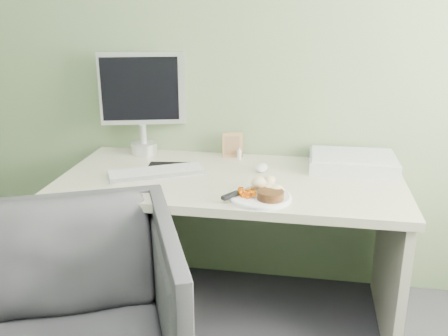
% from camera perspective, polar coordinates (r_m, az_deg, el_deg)
% --- Properties ---
extents(wall_back, '(3.50, 0.00, 3.50)m').
position_cam_1_polar(wall_back, '(2.58, 2.21, 14.88)').
color(wall_back, '#6A815A').
rests_on(wall_back, floor).
extents(desk, '(1.60, 0.75, 0.73)m').
position_cam_1_polar(desk, '(2.42, 0.81, -5.14)').
color(desk, beige).
rests_on(desk, floor).
extents(plate, '(0.26, 0.26, 0.01)m').
position_cam_1_polar(plate, '(2.11, 4.16, -3.35)').
color(plate, white).
rests_on(plate, desk).
extents(steak, '(0.15, 0.15, 0.04)m').
position_cam_1_polar(steak, '(2.07, 5.34, -3.09)').
color(steak, black).
rests_on(steak, plate).
extents(potato_pile, '(0.14, 0.12, 0.07)m').
position_cam_1_polar(potato_pile, '(2.14, 5.04, -1.78)').
color(potato_pile, tan).
rests_on(potato_pile, plate).
extents(carrot_heap, '(0.07, 0.07, 0.04)m').
position_cam_1_polar(carrot_heap, '(2.09, 2.63, -2.64)').
color(carrot_heap, '#D55404').
rests_on(carrot_heap, plate).
extents(steak_knife, '(0.15, 0.21, 0.02)m').
position_cam_1_polar(steak_knife, '(2.09, 1.47, -2.89)').
color(steak_knife, silver).
rests_on(steak_knife, plate).
extents(mousepad, '(0.26, 0.23, 0.00)m').
position_cam_1_polar(mousepad, '(2.47, -6.15, -0.09)').
color(mousepad, black).
rests_on(mousepad, desk).
extents(keyboard, '(0.45, 0.32, 0.02)m').
position_cam_1_polar(keyboard, '(2.39, -7.73, -0.46)').
color(keyboard, white).
rests_on(keyboard, desk).
extents(computer_mouse, '(0.07, 0.11, 0.04)m').
position_cam_1_polar(computer_mouse, '(2.43, 4.33, 0.03)').
color(computer_mouse, white).
rests_on(computer_mouse, desk).
extents(photo_frame, '(0.11, 0.04, 0.13)m').
position_cam_1_polar(photo_frame, '(2.62, 0.98, 2.63)').
color(photo_frame, olive).
rests_on(photo_frame, desk).
extents(eyedrop_bottle, '(0.02, 0.02, 0.06)m').
position_cam_1_polar(eyedrop_bottle, '(2.60, 1.78, 1.61)').
color(eyedrop_bottle, white).
rests_on(eyedrop_bottle, desk).
extents(scanner, '(0.42, 0.28, 0.06)m').
position_cam_1_polar(scanner, '(2.53, 14.48, 0.58)').
color(scanner, silver).
rests_on(scanner, desk).
extents(monitor, '(0.44, 0.17, 0.54)m').
position_cam_1_polar(monitor, '(2.68, -9.30, 8.00)').
color(monitor, silver).
rests_on(monitor, desk).
extents(desk_chair, '(1.09, 1.11, 0.77)m').
position_cam_1_polar(desk_chair, '(2.03, -17.48, -16.45)').
color(desk_chair, '#343338').
rests_on(desk_chair, floor).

